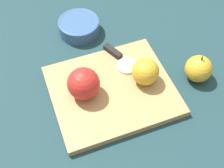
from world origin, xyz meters
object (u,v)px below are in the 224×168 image
apple_half_left (84,84)px  apple_half_right (145,72)px  knife (117,55)px  apple_whole (198,69)px  bowl (79,26)px

apple_half_left → apple_half_right: 0.17m
apple_half_right → knife: 0.12m
apple_half_right → apple_whole: bearing=80.5°
apple_half_right → bowl: 0.29m
apple_half_left → apple_whole: apple_half_left is taller
knife → bowl: (-0.04, 0.17, -0.00)m
bowl → apple_half_right: bearing=-77.4°
knife → apple_half_left: bearing=-78.6°
bowl → apple_whole: bearing=-58.1°
apple_half_left → bowl: (0.10, 0.24, -0.04)m
apple_half_left → knife: size_ratio=0.54×
apple_half_left → knife: (0.14, 0.07, -0.04)m
apple_half_right → bowl: apple_half_right is taller
apple_half_left → bowl: 0.27m
apple_whole → apple_half_right: bearing=160.3°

